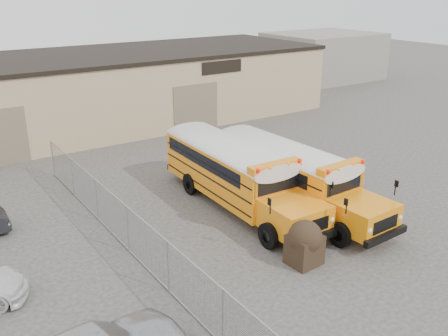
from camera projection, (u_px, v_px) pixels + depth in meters
ground at (311, 239)px, 18.62m from camera, size 120.00×120.00×0.00m
warehouse at (106, 88)px, 33.31m from camera, size 30.20×10.20×4.67m
chainlink_fence at (128, 229)px, 17.49m from camera, size 0.07×18.07×1.81m
distant_building_right at (323, 56)px, 49.07m from camera, size 10.00×8.00×4.40m
school_bus_left at (173, 136)px, 25.62m from camera, size 2.65×9.44×2.74m
school_bus_right at (215, 139)px, 25.25m from camera, size 2.63×9.21×2.67m
tarp_bundle at (305, 242)px, 16.76m from camera, size 1.17×1.17×1.59m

